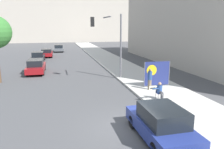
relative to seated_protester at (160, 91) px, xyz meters
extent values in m
plane|color=#4F4F51|center=(-3.09, -3.21, -0.76)|extent=(160.00, 160.00, 0.00)
cube|color=beige|center=(1.13, 11.79, -0.69)|extent=(4.33, 90.00, 0.15)
cube|color=#BCB2A3|center=(12.28, 13.05, 5.93)|extent=(10.00, 32.00, 13.38)
cylinder|color=#474C56|center=(-0.16, -0.13, -0.41)|extent=(0.03, 0.03, 0.41)
cylinder|color=#474C56|center=(0.21, -0.13, -0.41)|extent=(0.03, 0.03, 0.41)
cylinder|color=#474C56|center=(-0.16, 0.24, -0.41)|extent=(0.03, 0.03, 0.41)
cylinder|color=#474C56|center=(0.21, 0.24, -0.41)|extent=(0.03, 0.03, 0.41)
cube|color=navy|center=(0.02, 0.05, -0.20)|extent=(0.40, 0.40, 0.02)
cube|color=navy|center=(0.02, 0.24, 0.00)|extent=(0.40, 0.02, 0.38)
cylinder|color=#424247|center=(0.02, -0.11, -0.10)|extent=(0.18, 0.42, 0.18)
cylinder|color=#424247|center=(0.02, -0.32, -0.41)|extent=(0.16, 0.16, 0.41)
cube|color=black|center=(0.02, -0.38, -0.57)|extent=(0.20, 0.28, 0.10)
cylinder|color=navy|center=(0.02, 0.08, 0.07)|extent=(0.34, 0.34, 0.52)
sphere|color=tan|center=(0.02, 0.08, 0.44)|extent=(0.22, 0.22, 0.22)
cylinder|color=navy|center=(-0.30, 0.00, 0.15)|extent=(0.45, 0.09, 0.09)
cube|color=#EAE5C6|center=(-0.51, 0.00, 0.20)|extent=(0.49, 0.02, 0.32)
cube|color=black|center=(-0.51, -0.01, 0.20)|extent=(0.37, 0.01, 0.08)
cylinder|color=#756651|center=(0.32, 2.37, -0.22)|extent=(0.28, 0.28, 0.80)
cylinder|color=navy|center=(0.32, 2.37, 0.50)|extent=(0.34, 0.34, 0.63)
sphere|color=#936B4C|center=(0.32, 2.37, 0.92)|extent=(0.21, 0.21, 0.21)
cylinder|color=slate|center=(0.18, 3.12, 0.40)|extent=(0.06, 0.06, 2.03)
cylinder|color=slate|center=(2.34, 3.12, 0.40)|extent=(0.06, 0.06, 2.03)
cube|color=navy|center=(1.26, 3.12, 0.45)|extent=(2.17, 0.02, 1.93)
cylinder|color=yellow|center=(0.78, 3.10, 0.74)|extent=(0.85, 0.01, 0.85)
cylinder|color=slate|center=(-0.67, 6.94, 2.33)|extent=(0.16, 0.16, 5.89)
cylinder|color=slate|center=(-1.99, 6.92, 4.97)|extent=(0.15, 2.64, 0.11)
cube|color=black|center=(-3.31, 6.90, 4.55)|extent=(0.30, 0.30, 0.84)
sphere|color=green|center=(-3.31, 6.90, 4.27)|extent=(0.18, 0.18, 0.18)
cube|color=navy|center=(-2.21, -4.56, -0.20)|extent=(1.83, 4.19, 0.59)
cube|color=black|center=(-2.21, -4.73, 0.44)|extent=(1.57, 2.18, 0.68)
cylinder|color=black|center=(-3.01, -3.26, -0.44)|extent=(0.22, 0.64, 0.64)
cylinder|color=black|center=(-1.40, -3.26, -0.44)|extent=(0.22, 0.64, 0.64)
cylinder|color=black|center=(-1.40, -5.86, -0.44)|extent=(0.22, 0.64, 0.64)
cube|color=maroon|center=(-8.77, 11.85, -0.21)|extent=(1.78, 4.76, 0.56)
cube|color=black|center=(-8.77, 11.66, 0.40)|extent=(1.53, 2.47, 0.66)
cylinder|color=black|center=(-9.55, 13.33, -0.44)|extent=(0.22, 0.64, 0.64)
cylinder|color=black|center=(-7.99, 13.33, -0.44)|extent=(0.22, 0.64, 0.64)
cylinder|color=black|center=(-9.55, 10.38, -0.44)|extent=(0.22, 0.64, 0.64)
cylinder|color=black|center=(-7.99, 10.38, -0.44)|extent=(0.22, 0.64, 0.64)
cube|color=black|center=(-9.19, 20.21, -0.23)|extent=(1.74, 4.42, 0.53)
cube|color=black|center=(-9.19, 20.03, 0.36)|extent=(1.49, 2.30, 0.63)
cylinder|color=black|center=(-9.95, 21.58, -0.44)|extent=(0.22, 0.64, 0.64)
cylinder|color=black|center=(-8.43, 21.58, -0.44)|extent=(0.22, 0.64, 0.64)
cylinder|color=black|center=(-9.95, 18.84, -0.44)|extent=(0.22, 0.64, 0.64)
cylinder|color=black|center=(-8.43, 18.84, -0.44)|extent=(0.22, 0.64, 0.64)
cube|color=maroon|center=(-8.20, 25.30, -0.25)|extent=(1.84, 4.34, 0.49)
cube|color=black|center=(-8.20, 25.12, 0.29)|extent=(1.58, 2.26, 0.60)
cylinder|color=black|center=(-9.01, 26.64, -0.44)|extent=(0.22, 0.64, 0.64)
cylinder|color=black|center=(-7.39, 26.64, -0.44)|extent=(0.22, 0.64, 0.64)
cylinder|color=black|center=(-9.01, 23.95, -0.44)|extent=(0.22, 0.64, 0.64)
cylinder|color=black|center=(-7.39, 23.95, -0.44)|extent=(0.22, 0.64, 0.64)
cube|color=#565B60|center=(-6.19, 32.96, -0.23)|extent=(1.83, 4.43, 0.52)
cube|color=black|center=(-6.19, 32.79, 0.33)|extent=(1.57, 2.30, 0.62)
cylinder|color=black|center=(-6.99, 34.33, -0.44)|extent=(0.22, 0.64, 0.64)
cylinder|color=black|center=(-5.38, 34.33, -0.44)|extent=(0.22, 0.64, 0.64)
cylinder|color=black|center=(-6.99, 31.59, -0.44)|extent=(0.22, 0.64, 0.64)
cylinder|color=black|center=(-5.38, 31.59, -0.44)|extent=(0.22, 0.64, 0.64)
camera|label=1|loc=(-6.41, -12.66, 4.08)|focal=35.00mm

